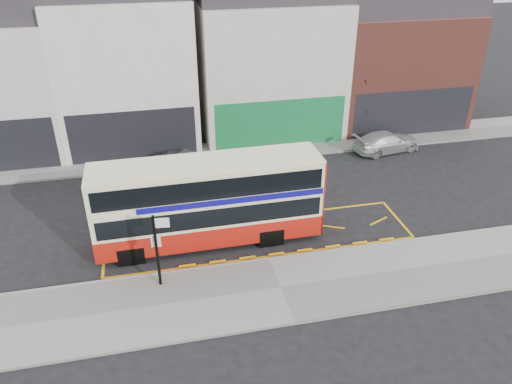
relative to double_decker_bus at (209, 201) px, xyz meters
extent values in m
plane|color=black|center=(2.23, -1.74, -2.10)|extent=(120.00, 120.00, 0.00)
cube|color=gray|center=(2.23, -4.04, -2.02)|extent=(40.00, 4.00, 0.15)
cube|color=gray|center=(2.23, -2.12, -2.02)|extent=(40.00, 0.15, 0.15)
cube|color=gray|center=(2.23, 9.26, -2.02)|extent=(50.00, 3.00, 0.15)
cube|color=white|center=(-3.27, 13.26, 2.40)|extent=(8.00, 8.00, 9.00)
cube|color=black|center=(-3.27, 9.28, -0.50)|extent=(7.36, 0.06, 3.20)
cube|color=black|center=(-3.27, 9.30, -0.70)|extent=(5.60, 0.04, 2.00)
cube|color=silver|center=(5.73, 13.26, 2.15)|extent=(9.00, 8.00, 8.50)
cube|color=#137038|center=(5.73, 9.28, -0.50)|extent=(8.28, 0.06, 3.20)
cube|color=black|center=(5.73, 9.30, -0.70)|extent=(6.30, 0.04, 2.00)
cube|color=brown|center=(14.73, 13.26, 1.65)|extent=(9.00, 8.00, 7.50)
cube|color=black|center=(14.73, 9.28, -0.50)|extent=(8.28, 0.06, 3.20)
cube|color=black|center=(14.73, 9.30, -0.70)|extent=(6.30, 0.04, 2.00)
cube|color=#F1E8B7|center=(-0.03, 0.00, 0.05)|extent=(9.98, 2.36, 3.67)
cube|color=#A3170D|center=(-0.03, 0.00, -1.28)|extent=(10.02, 2.40, 1.00)
cube|color=#A3170D|center=(4.93, 0.05, 0.05)|extent=(0.08, 2.30, 3.67)
cube|color=black|center=(-0.03, 0.00, -0.20)|extent=(9.58, 2.42, 0.86)
cube|color=black|center=(-0.03, 0.00, 1.16)|extent=(9.58, 2.42, 0.91)
cube|color=#0F0B7C|center=(0.87, 0.01, 0.53)|extent=(7.99, 2.39, 0.27)
cube|color=black|center=(-4.99, -0.05, -0.42)|extent=(0.08, 2.08, 1.45)
cube|color=black|center=(-4.99, -0.05, 1.16)|extent=(0.08, 2.08, 0.91)
cube|color=black|center=(-4.98, -0.05, 0.44)|extent=(0.07, 1.58, 0.32)
cube|color=#F1E8B7|center=(-0.03, 0.00, 1.84)|extent=(9.98, 2.27, 0.11)
cylinder|color=black|center=(-3.55, -1.05, -1.65)|extent=(0.91, 0.26, 0.91)
cylinder|color=black|center=(-3.57, 0.98, -1.65)|extent=(0.91, 0.26, 0.91)
cylinder|color=black|center=(2.60, -0.99, -1.65)|extent=(0.91, 0.26, 0.91)
cylinder|color=black|center=(2.58, 1.04, -1.65)|extent=(0.91, 0.26, 0.91)
cube|color=black|center=(-2.43, -2.81, -0.34)|extent=(0.12, 0.12, 3.22)
cube|color=white|center=(-2.11, -2.85, 0.95)|extent=(0.58, 0.10, 0.47)
cube|color=white|center=(-2.42, -2.75, 0.09)|extent=(0.38, 0.07, 0.54)
imported|color=silver|center=(-3.92, 6.50, -1.48)|extent=(3.92, 2.62, 1.24)
imported|color=#414549|center=(-0.52, 7.12, -1.48)|extent=(3.92, 2.09, 1.23)
imported|color=#BCBCBC|center=(12.14, 7.41, -1.47)|extent=(4.56, 2.45, 1.25)
cylinder|color=#311E16|center=(11.31, 10.09, -1.13)|extent=(0.24, 0.24, 1.94)
camera|label=1|loc=(-2.05, -18.93, 11.10)|focal=35.00mm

